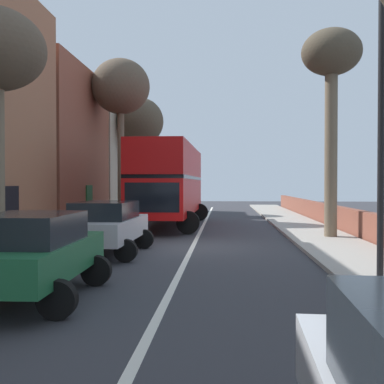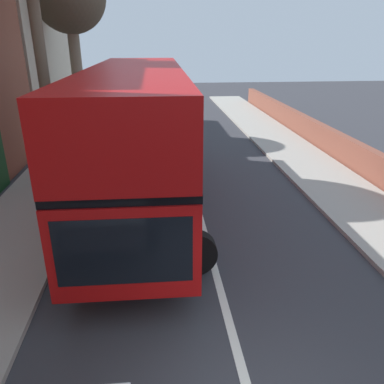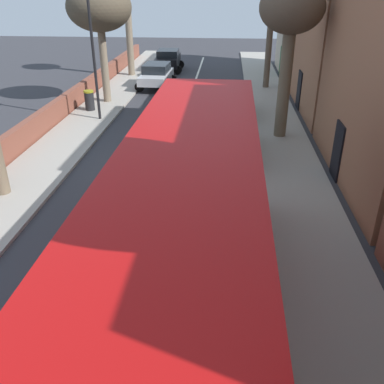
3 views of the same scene
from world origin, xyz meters
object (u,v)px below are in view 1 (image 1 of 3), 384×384
(street_tree_left_2, at_px, (121,88))
(street_tree_left_4, at_px, (140,124))
(street_tree_right_3, at_px, (331,66))
(lamppost_right, at_px, (381,105))
(parked_car_green_left_1, at_px, (32,251))
(double_decker_bus, at_px, (170,180))
(parked_car_silver_left_2, at_px, (107,224))

(street_tree_left_2, relative_size, street_tree_left_4, 1.14)
(street_tree_left_2, relative_size, street_tree_right_3, 1.16)
(lamppost_right, bearing_deg, parked_car_green_left_1, -168.47)
(street_tree_left_2, bearing_deg, street_tree_right_3, -39.65)
(double_decker_bus, height_order, lamppost_right, lamppost_right)
(double_decker_bus, bearing_deg, parked_car_green_left_1, -92.98)
(double_decker_bus, bearing_deg, lamppost_right, -66.70)
(double_decker_bus, relative_size, parked_car_green_left_1, 2.70)
(double_decker_bus, height_order, street_tree_left_2, street_tree_left_2)
(street_tree_left_2, bearing_deg, parked_car_silver_left_2, -79.24)
(parked_car_green_left_1, bearing_deg, street_tree_left_4, 95.72)
(parked_car_silver_left_2, bearing_deg, parked_car_green_left_1, -89.98)
(double_decker_bus, relative_size, street_tree_left_2, 1.17)
(parked_car_green_left_1, height_order, street_tree_left_4, street_tree_left_4)
(parked_car_silver_left_2, height_order, lamppost_right, lamppost_right)
(double_decker_bus, xyz_separation_m, parked_car_silver_left_2, (-0.80, -9.71, -1.42))
(parked_car_green_left_1, xyz_separation_m, street_tree_left_4, (-2.48, 24.79, 5.58))
(parked_car_green_left_1, bearing_deg, parked_car_silver_left_2, 90.02)
(parked_car_silver_left_2, relative_size, street_tree_left_2, 0.47)
(street_tree_right_3, xyz_separation_m, lamppost_right, (-0.94, -8.70, -2.95))
(street_tree_right_3, bearing_deg, street_tree_left_2, 140.35)
(street_tree_left_2, distance_m, street_tree_right_3, 13.29)
(parked_car_green_left_1, bearing_deg, double_decker_bus, 87.02)
(parked_car_silver_left_2, relative_size, lamppost_right, 0.70)
(parked_car_green_left_1, height_order, lamppost_right, lamppost_right)
(street_tree_right_3, distance_m, lamppost_right, 9.23)
(parked_car_silver_left_2, height_order, street_tree_left_2, street_tree_left_2)
(double_decker_bus, distance_m, lamppost_right, 15.24)
(double_decker_bus, distance_m, street_tree_left_4, 10.85)
(street_tree_right_3, bearing_deg, lamppost_right, -96.18)
(parked_car_green_left_1, distance_m, parked_car_silver_left_2, 5.61)
(double_decker_bus, height_order, parked_car_silver_left_2, double_decker_bus)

